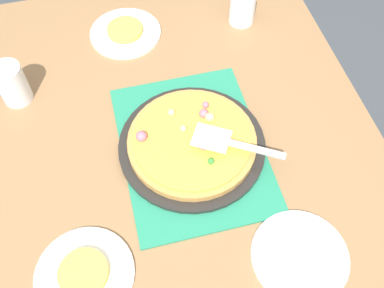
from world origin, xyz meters
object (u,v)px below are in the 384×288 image
plate_far_right (85,275)px  served_slice_left (125,30)px  plate_side (300,256)px  cup_corner (12,84)px  pizza (192,141)px  pizza_server (230,143)px  served_slice_right (83,273)px  plate_near_left (126,33)px  cup_far (243,5)px  pizza_pan (192,145)px

plate_far_right → served_slice_left: (0.73, -0.21, 0.01)m
plate_side → cup_corner: cup_corner is taller
pizza → served_slice_left: 0.47m
pizza_server → served_slice_right: bearing=118.7°
plate_near_left → plate_far_right: (-0.73, 0.21, 0.00)m
pizza → served_slice_left: (0.46, 0.10, -0.02)m
plate_near_left → cup_far: bearing=-94.3°
pizza → plate_side: (-0.34, -0.16, -0.03)m
served_slice_right → pizza_server: 0.45m
pizza → pizza_server: (-0.05, -0.08, 0.04)m
pizza → pizza_pan: bearing=-173.9°
plate_near_left → served_slice_right: served_slice_right is taller
pizza → cup_corner: 0.52m
plate_near_left → served_slice_right: (-0.73, 0.21, 0.01)m
pizza_pan → cup_far: bearing=-31.9°
plate_near_left → pizza: bearing=-167.9°
plate_far_right → served_slice_right: size_ratio=2.00×
cup_far → served_slice_right: bearing=140.3°
plate_near_left → cup_far: size_ratio=1.83×
plate_side → cup_corner: 0.86m
plate_far_right → served_slice_left: size_ratio=2.00×
pizza_server → plate_near_left: bearing=19.6°
pizza_pan → cup_far: cup_far is taller
plate_far_right → served_slice_left: 0.76m
pizza_pan → pizza: (0.00, 0.00, 0.02)m
plate_far_right → pizza: bearing=-49.2°
pizza → cup_far: 0.51m
cup_corner → plate_far_right: bearing=-167.4°
pizza_pan → cup_far: size_ratio=3.17×
plate_far_right → cup_corner: 0.56m
pizza_pan → served_slice_left: (0.46, 0.10, 0.01)m
served_slice_right → cup_corner: (0.55, 0.12, 0.04)m
pizza_pan → served_slice_right: 0.41m
served_slice_right → cup_far: bearing=-39.7°
plate_near_left → pizza_server: (-0.51, -0.18, 0.07)m
plate_far_right → pizza_pan: bearing=-49.4°
plate_far_right → served_slice_right: 0.01m
plate_side → cup_far: size_ratio=1.83×
cup_far → pizza_server: (-0.48, 0.19, 0.01)m
served_slice_right → plate_far_right: bearing=0.0°
cup_corner → pizza_server: (-0.33, -0.52, 0.01)m
plate_side → pizza_server: bearing=15.5°
plate_side → plate_far_right: bearing=81.0°
plate_side → cup_corner: bearing=43.8°
plate_far_right → plate_side: 0.48m
served_slice_left → pizza_server: size_ratio=0.50×
plate_far_right → cup_corner: bearing=12.6°
pizza → cup_corner: cup_corner is taller
pizza → served_slice_right: bearing=130.8°
plate_side → served_slice_right: (0.08, 0.47, 0.01)m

